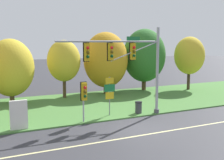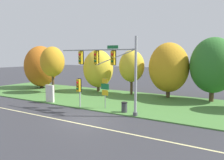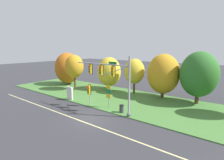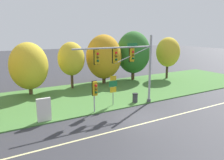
{
  "view_description": "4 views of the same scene",
  "coord_description": "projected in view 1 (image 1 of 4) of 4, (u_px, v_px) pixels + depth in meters",
  "views": [
    {
      "loc": [
        -9.34,
        -15.45,
        5.68
      ],
      "look_at": [
        -0.5,
        3.16,
        2.91
      ],
      "focal_mm": 45.0,
      "sensor_mm": 36.0,
      "label": 1
    },
    {
      "loc": [
        10.82,
        -13.91,
        5.21
      ],
      "look_at": [
        0.2,
        3.93,
        2.88
      ],
      "focal_mm": 35.0,
      "sensor_mm": 36.0,
      "label": 2
    },
    {
      "loc": [
        13.03,
        -12.96,
        7.61
      ],
      "look_at": [
        -0.26,
        4.2,
        3.64
      ],
      "focal_mm": 28.0,
      "sensor_mm": 36.0,
      "label": 3
    },
    {
      "loc": [
        -10.7,
        -13.95,
        7.09
      ],
      "look_at": [
        -0.47,
        3.88,
        2.57
      ],
      "focal_mm": 35.0,
      "sensor_mm": 36.0,
      "label": 4
    }
  ],
  "objects": [
    {
      "name": "ground_plane",
      "position": [
        139.0,
        129.0,
        18.56
      ],
      "size": [
        160.0,
        160.0,
        0.0
      ],
      "primitive_type": "plane",
      "color": "#333338"
    },
    {
      "name": "lane_stripe",
      "position": [
        149.0,
        134.0,
        17.48
      ],
      "size": [
        36.0,
        0.16,
        0.01
      ],
      "primitive_type": "cube",
      "color": "beige",
      "rests_on": "ground"
    },
    {
      "name": "grass_verge",
      "position": [
        93.0,
        104.0,
        25.94
      ],
      "size": [
        48.0,
        11.5,
        0.1
      ],
      "primitive_type": "cube",
      "color": "#477A38",
      "rests_on": "ground"
    },
    {
      "name": "traffic_signal_mast",
      "position": [
        129.0,
        59.0,
        20.68
      ],
      "size": [
        8.24,
        0.49,
        6.72
      ],
      "color": "#9EA0A5",
      "rests_on": "grass_verge"
    },
    {
      "name": "pedestrian_signal_near_kerb",
      "position": [
        84.0,
        94.0,
        19.45
      ],
      "size": [
        0.46,
        0.55,
        2.87
      ],
      "color": "#9EA0A5",
      "rests_on": "grass_verge"
    },
    {
      "name": "route_sign_post",
      "position": [
        110.0,
        91.0,
        21.42
      ],
      "size": [
        0.88,
        0.08,
        2.96
      ],
      "color": "slate",
      "rests_on": "grass_verge"
    },
    {
      "name": "tree_behind_signpost",
      "position": [
        11.0,
        68.0,
        25.76
      ],
      "size": [
        4.25,
        4.25,
        5.92
      ],
      "color": "brown",
      "rests_on": "grass_verge"
    },
    {
      "name": "tree_mid_verge",
      "position": [
        64.0,
        61.0,
        28.15
      ],
      "size": [
        3.34,
        3.34,
        5.82
      ],
      "color": "#4C3823",
      "rests_on": "grass_verge"
    },
    {
      "name": "tree_tall_centre",
      "position": [
        106.0,
        60.0,
        30.57
      ],
      "size": [
        4.83,
        4.83,
        6.7
      ],
      "color": "#4C3823",
      "rests_on": "grass_verge"
    },
    {
      "name": "tree_right_far",
      "position": [
        144.0,
        56.0,
        32.61
      ],
      "size": [
        4.92,
        4.92,
        7.13
      ],
      "color": "#4C3823",
      "rests_on": "grass_verge"
    },
    {
      "name": "tree_furthest_back",
      "position": [
        189.0,
        56.0,
        33.04
      ],
      "size": [
        3.54,
        3.54,
        6.25
      ],
      "color": "#423021",
      "rests_on": "grass_verge"
    },
    {
      "name": "info_kiosk",
      "position": [
        19.0,
        115.0,
        18.03
      ],
      "size": [
        1.1,
        0.24,
        1.9
      ],
      "color": "silver",
      "rests_on": "grass_verge"
    },
    {
      "name": "trash_bin",
      "position": [
        138.0,
        107.0,
        22.22
      ],
      "size": [
        0.56,
        0.56,
        0.93
      ],
      "color": "#38383D",
      "rests_on": "grass_verge"
    }
  ]
}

